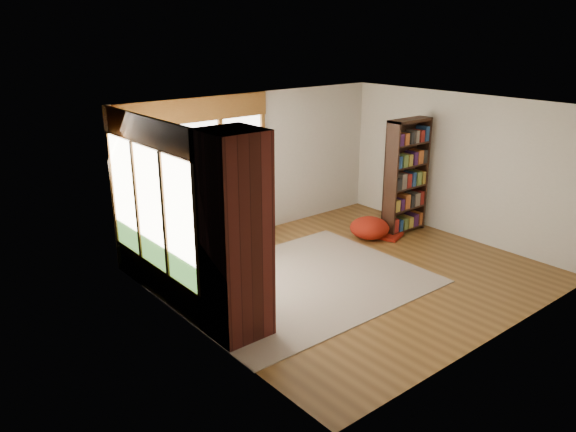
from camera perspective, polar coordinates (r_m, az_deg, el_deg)
floor at (r=8.95m, az=6.38°, el=-5.80°), size 5.50×5.50×0.00m
ceiling at (r=8.22m, az=7.04°, el=10.93°), size 5.50×5.50×0.00m
wall_back at (r=10.32m, az=-3.33°, el=5.28°), size 5.50×0.04×2.60m
wall_front at (r=7.09m, az=21.32°, el=-2.39°), size 5.50×0.04×2.60m
wall_left at (r=6.87m, az=-9.53°, el=-1.96°), size 0.04×5.00×2.60m
wall_right at (r=10.59m, az=17.17°, el=4.82°), size 0.04×5.00×2.60m
windows_back at (r=9.64m, az=-9.01°, el=4.42°), size 2.82×0.10×1.90m
windows_left at (r=7.88m, az=-13.76°, el=0.85°), size 0.10×2.62×1.90m
roller_blind at (r=8.52m, az=-16.26°, el=4.77°), size 0.03×0.72×0.90m
brick_chimney at (r=6.76m, az=-5.47°, el=-2.12°), size 0.70×0.70×2.60m
sectional_sofa at (r=8.98m, az=-10.28°, el=-3.79°), size 2.20×2.20×0.80m
area_rug at (r=8.54m, az=1.16°, el=-6.86°), size 3.78×2.90×0.01m
bookshelf at (r=10.57m, az=11.93°, el=3.93°), size 0.91×0.30×2.13m
pouf at (r=10.37m, az=8.29°, el=-1.14°), size 0.77×0.77×0.39m
dog_tan at (r=8.89m, az=-10.04°, el=-0.76°), size 0.92×0.95×0.47m
dog_brindle at (r=8.14m, az=-8.99°, el=-2.84°), size 0.60×0.80×0.40m
throw_pillows at (r=8.90m, az=-10.14°, el=-0.74°), size 1.98×1.68×0.45m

